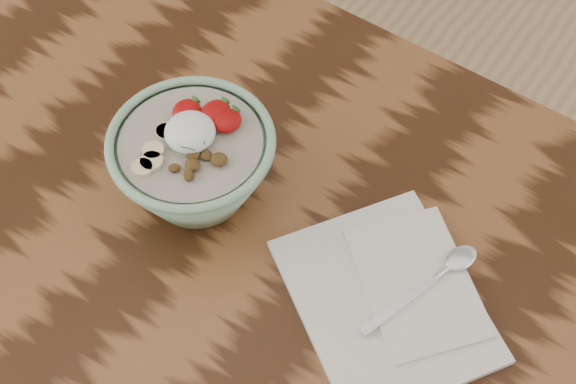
% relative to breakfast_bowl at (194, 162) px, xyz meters
% --- Properties ---
extents(table, '(1.60, 0.90, 0.75)m').
position_rel_breakfast_bowl_xyz_m(table, '(0.21, -0.04, -0.17)').
color(table, '#341B0D').
rests_on(table, ground).
extents(breakfast_bowl, '(0.21, 0.21, 0.14)m').
position_rel_breakfast_bowl_xyz_m(breakfast_bowl, '(0.00, 0.00, 0.00)').
color(breakfast_bowl, '#85B38D').
rests_on(breakfast_bowl, table).
extents(napkin, '(0.33, 0.32, 0.02)m').
position_rel_breakfast_bowl_xyz_m(napkin, '(0.30, 0.01, -0.07)').
color(napkin, white).
rests_on(napkin, table).
extents(spoon, '(0.08, 0.19, 0.01)m').
position_rel_breakfast_bowl_xyz_m(spoon, '(0.33, 0.08, -0.05)').
color(spoon, silver).
rests_on(spoon, napkin).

